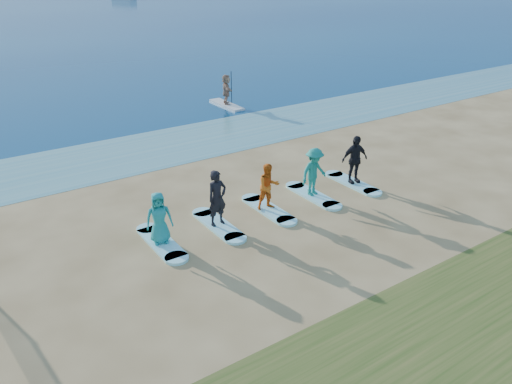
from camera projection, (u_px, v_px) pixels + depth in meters
ground at (302, 245)px, 15.14m from camera, size 600.00×600.00×0.00m
shallow_water at (159, 148)px, 23.01m from camera, size 600.00×600.00×0.00m
paddleboard at (227, 105)px, 29.75m from camera, size 0.71×3.00×0.12m
paddleboarder at (226, 89)px, 29.36m from camera, size 1.12×1.68×1.73m
surfboard_0 at (161, 243)px, 15.17m from camera, size 0.70×2.20×0.09m
student_0 at (159, 218)px, 14.81m from camera, size 0.90×0.70×1.63m
surfboard_1 at (218, 225)px, 16.19m from camera, size 0.70×2.20×0.09m
student_1 at (217, 198)px, 15.79m from camera, size 0.71×0.51×1.85m
surfboard_2 at (268, 209)px, 17.22m from camera, size 0.70×2.20×0.09m
student_2 at (269, 187)px, 16.86m from camera, size 0.88×0.74×1.63m
surfboard_3 at (313, 195)px, 18.24m from camera, size 0.70×2.20×0.09m
student_3 at (314, 172)px, 17.85m from camera, size 1.22×0.79×1.78m
surfboard_4 at (353, 183)px, 19.27m from camera, size 0.70×2.20×0.09m
student_4 at (355, 159)px, 18.86m from camera, size 1.16×0.66×1.86m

